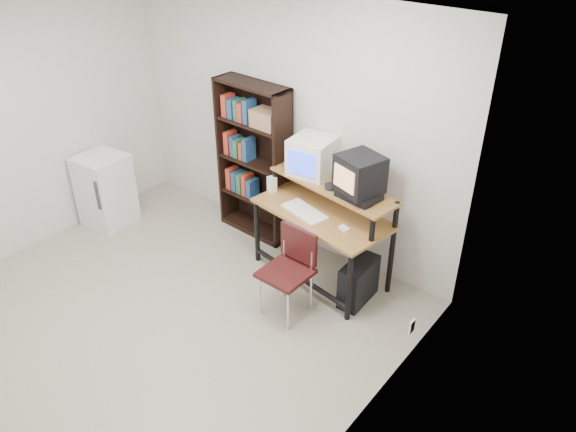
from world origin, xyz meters
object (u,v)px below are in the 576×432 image
Objects in this scene: school_chair at (290,264)px; bookshelf at (255,158)px; pc_tower at (359,282)px; computer_desk at (324,214)px; mini_fridge at (105,190)px; crt_monitor at (312,156)px; crt_tv at (360,174)px.

bookshelf is (-1.13, 0.85, 0.38)m from school_chair.
computer_desk is at bearing 163.81° from pc_tower.
mini_fridge is at bearing -176.75° from school_chair.
crt_monitor is (-0.28, 0.18, 0.45)m from computer_desk.
mini_fridge is at bearing -144.08° from bookshelf.
bookshelf is (-1.56, 0.37, 0.67)m from pc_tower.
crt_monitor is 0.83m from bookshelf.
bookshelf reaches higher than pc_tower.
crt_monitor is at bearing -1.68° from bookshelf.
bookshelf is at bearing 144.54° from school_chair.
crt_monitor reaches higher than computer_desk.
bookshelf is at bearing 28.85° from mini_fridge.
computer_desk is 1.73× the size of school_chair.
pc_tower is 0.54× the size of mini_fridge.
crt_monitor is 2.50m from mini_fridge.
pc_tower is at bearing -10.30° from bookshelf.
pc_tower is (0.50, -0.12, -0.49)m from computer_desk.
school_chair is at bearing -71.59° from crt_monitor.
pc_tower is 0.26× the size of bookshelf.
crt_tv is at bearing 133.73° from pc_tower.
computer_desk is at bearing 97.96° from school_chair.
school_chair is 0.48× the size of bookshelf.
pc_tower is (0.16, -0.16, -1.01)m from crt_tv.
crt_monitor is 1.08m from school_chair.
mini_fridge is (-2.57, -0.08, -0.09)m from school_chair.
crt_tv reaches higher than crt_monitor.
mini_fridge is at bearing -171.61° from pc_tower.
crt_monitor is 0.25× the size of bookshelf.
crt_tv reaches higher than school_chair.
crt_tv is 1.03m from pc_tower.
crt_monitor reaches higher than mini_fridge.
computer_desk is at bearing -155.88° from crt_tv.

